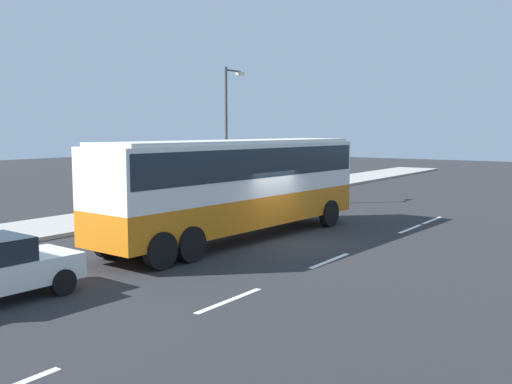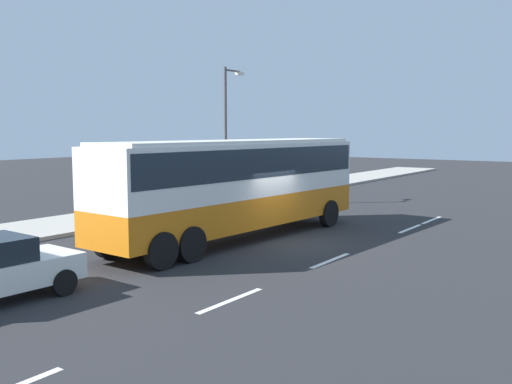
% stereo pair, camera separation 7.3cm
% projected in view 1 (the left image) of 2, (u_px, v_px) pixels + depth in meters
% --- Properties ---
extents(ground_plane, '(120.00, 120.00, 0.00)m').
position_uv_depth(ground_plane, '(280.00, 242.00, 20.42)').
color(ground_plane, '#28282B').
extents(sidewalk_curb, '(80.00, 4.00, 0.15)m').
position_uv_depth(sidewalk_curb, '(111.00, 217.00, 25.59)').
color(sidewalk_curb, '#A8A399').
rests_on(sidewalk_curb, ground_plane).
extents(lane_centreline, '(28.77, 0.16, 0.01)m').
position_uv_depth(lane_centreline, '(283.00, 279.00, 15.26)').
color(lane_centreline, white).
rests_on(lane_centreline, ground_plane).
extents(coach_bus, '(12.22, 3.16, 3.61)m').
position_uv_depth(coach_bus, '(238.00, 178.00, 20.59)').
color(coach_bus, orange).
rests_on(coach_bus, ground_plane).
extents(pedestrian_near_curb, '(0.32, 0.32, 1.71)m').
position_uv_depth(pedestrian_near_curb, '(236.00, 178.00, 33.86)').
color(pedestrian_near_curb, black).
rests_on(pedestrian_near_curb, sidewalk_curb).
extents(street_lamp, '(1.58, 0.24, 7.07)m').
position_uv_depth(street_lamp, '(228.00, 126.00, 29.89)').
color(street_lamp, '#47474C').
rests_on(street_lamp, sidewalk_curb).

